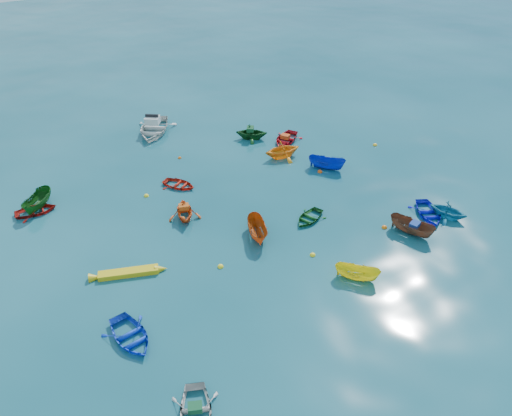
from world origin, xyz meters
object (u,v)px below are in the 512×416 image
dinghy_blue_sw (131,339)px  dinghy_blue_se (428,215)px  kayak_yellow (129,275)px  dinghy_white_near (196,416)px  motorboat_white (154,132)px

dinghy_blue_sw → dinghy_blue_se: size_ratio=1.06×
kayak_yellow → dinghy_white_near: bearing=-163.3°
dinghy_white_near → motorboat_white: 27.99m
dinghy_blue_sw → dinghy_white_near: 5.54m
dinghy_blue_sw → motorboat_white: (9.54, 21.19, 0.00)m
dinghy_blue_se → motorboat_white: bearing=144.3°
dinghy_blue_se → motorboat_white: size_ratio=0.62×
motorboat_white → kayak_yellow: bearing=-80.8°
dinghy_blue_sw → motorboat_white: 23.23m
dinghy_blue_sw → dinghy_blue_se: 20.67m
dinghy_blue_se → dinghy_blue_sw: bearing=-153.5°
kayak_yellow → motorboat_white: bearing=-6.2°
dinghy_blue_sw → kayak_yellow: (1.49, 4.60, 0.00)m
dinghy_blue_se → dinghy_white_near: bearing=-138.1°
dinghy_white_near → dinghy_blue_sw: bearing=123.1°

